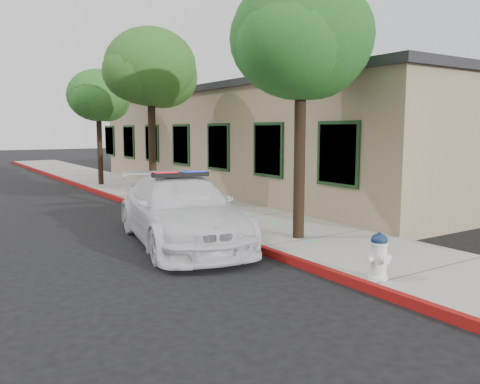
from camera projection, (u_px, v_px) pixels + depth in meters
The scene contains 9 objects.
ground at pixel (259, 254), 10.10m from camera, with size 120.00×120.00×0.00m, color black.
sidewalk at pixel (243, 220), 13.45m from camera, with size 3.20×60.00×0.15m, color #9A988C.
red_curb at pixel (194, 226), 12.62m from camera, with size 0.14×60.00×0.16m, color maroon.
clapboard_building at pixel (265, 140), 20.94m from camera, with size 7.30×20.89×4.24m.
police_car at pixel (181, 210), 10.93m from camera, with size 3.05×5.51×1.63m.
fire_hydrant at pixel (379, 256), 7.85m from camera, with size 0.44×0.39×0.77m.
street_tree_near at pixel (302, 44), 10.41m from camera, with size 3.30×3.10×5.68m.
street_tree_mid at pixel (151, 71), 15.87m from camera, with size 3.25×2.99×5.72m.
street_tree_far at pixel (99, 98), 21.18m from camera, with size 2.77×2.70×5.04m.
Camera 1 is at (-5.72, -8.04, 2.56)m, focal length 36.37 mm.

